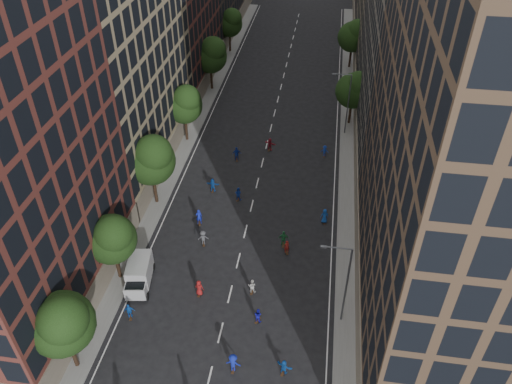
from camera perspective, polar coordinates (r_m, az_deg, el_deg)
ground at (r=68.94m, az=1.19°, el=5.24°), size 240.00×240.00×0.00m
sidewalk_left at (r=77.35m, az=-7.01°, el=8.93°), size 4.00×105.00×0.15m
sidewalk_right at (r=75.08m, az=11.16°, el=7.52°), size 4.00×105.00×0.15m
bldg_left_b at (r=62.11m, az=-17.76°, el=17.22°), size 14.00×26.00×34.00m
bldg_right_a at (r=39.62m, az=24.73°, el=5.13°), size 14.00×30.00×36.00m
bldg_right_b at (r=66.02m, az=19.32°, el=17.63°), size 14.00×28.00×33.00m
tree_left_0 at (r=42.06m, az=-21.27°, el=-13.75°), size 5.20×5.20×8.83m
tree_left_1 at (r=48.21m, az=-16.14°, el=-5.03°), size 4.80×4.80×8.21m
tree_left_2 at (r=56.29m, az=-11.86°, el=3.76°), size 5.60×5.60×9.45m
tree_left_3 at (r=67.94m, az=-8.15°, el=10.00°), size 5.00×5.00×8.58m
tree_left_4 at (r=81.78m, az=-5.16°, el=15.42°), size 5.40×5.40×9.08m
tree_left_5 at (r=96.56m, az=-2.97°, el=18.83°), size 4.80×4.80×8.33m
tree_right_a at (r=72.77m, az=11.20°, el=11.47°), size 5.00×5.00×8.39m
tree_right_b at (r=91.05m, az=11.15°, el=17.18°), size 5.20×5.20×8.83m
streetlamp_near at (r=43.74m, az=10.06°, el=-10.02°), size 2.64×0.22×9.06m
streetlamp_far at (r=70.38m, az=10.33°, el=10.20°), size 2.64×0.22×9.06m
cargo_van at (r=50.17m, az=-13.24°, el=-9.12°), size 2.91×5.00×2.52m
skater_2 at (r=46.38m, az=0.22°, el=-13.92°), size 0.92×0.83×1.54m
skater_3 at (r=43.36m, az=-2.62°, el=-18.97°), size 1.28×0.80×1.90m
skater_4 at (r=47.98m, az=-14.26°, el=-13.07°), size 1.06×0.64×1.68m
skater_5 at (r=43.40m, az=3.21°, el=-19.37°), size 1.48×0.95×1.52m
skater_6 at (r=48.59m, az=-6.50°, el=-10.86°), size 0.93×0.69×1.74m
skater_7 at (r=52.35m, az=3.53°, el=-6.29°), size 0.68×0.57×1.58m
skater_8 at (r=48.54m, az=-0.46°, el=-10.73°), size 0.83×0.67×1.59m
skater_9 at (r=53.39m, az=-6.06°, el=-5.26°), size 1.27×0.94×1.76m
skater_10 at (r=52.99m, az=3.18°, el=-5.37°), size 1.14×0.52×1.90m
skater_11 at (r=60.41m, az=-4.97°, el=0.76°), size 1.65×0.64×1.75m
skater_12 at (r=56.21m, az=7.83°, el=-2.78°), size 0.97×0.73×1.80m
skater_13 at (r=55.85m, az=-6.54°, el=-2.86°), size 0.82×0.66×1.94m
skater_14 at (r=58.92m, az=-2.05°, el=-0.23°), size 0.96×0.83×1.70m
skater_15 at (r=67.11m, az=7.84°, el=4.65°), size 1.04×0.63×1.57m
skater_16 at (r=65.61m, az=-2.21°, el=4.35°), size 1.21×0.70×1.93m
skater_17 at (r=67.70m, az=1.59°, el=5.43°), size 1.69×1.06×1.74m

